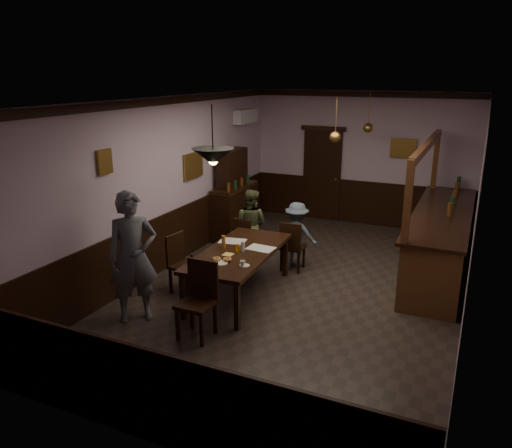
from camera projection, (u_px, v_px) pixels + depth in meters
The scene contains 31 objects.
room at pixel (302, 198), 7.78m from camera, with size 5.01×8.01×3.01m.
dining_table at pixel (239, 255), 7.71m from camera, with size 1.10×2.24×0.75m.
chair_far_left at pixel (244, 239), 9.06m from camera, with size 0.40×0.40×0.88m.
chair_far_right at pixel (292, 244), 8.73m from camera, with size 0.41×0.41×0.91m.
chair_near at pixel (199, 296), 6.57m from camera, with size 0.45×0.45×1.03m.
chair_side at pixel (181, 261), 7.92m from camera, with size 0.46×0.46×0.95m.
person_standing at pixel (133, 257), 6.90m from camera, with size 0.68×0.45×1.87m, color #5A5C67.
person_seated_left at pixel (250, 225), 9.25m from camera, with size 0.65×0.51×1.35m, color #4B5231.
person_seated_right at pixel (297, 235), 8.95m from camera, with size 0.76×0.44×1.18m, color #4C5C6D.
newspaper_left at pixel (233, 241), 8.11m from camera, with size 0.42×0.30×0.01m, color silver.
newspaper_right at pixel (261, 248), 7.78m from camera, with size 0.42×0.30×0.01m, color silver.
napkin at pixel (228, 254), 7.53m from camera, with size 0.15×0.15×0.00m, color #E1C953.
saucer at pixel (244, 266), 7.08m from camera, with size 0.15×0.15×0.01m, color white.
coffee_cup at pixel (243, 263), 7.05m from camera, with size 0.08×0.08×0.07m, color white.
pastry_plate at pixel (220, 263), 7.17m from camera, with size 0.22×0.22×0.01m, color white.
pastry_ring_a at pixel (216, 259), 7.25m from camera, with size 0.13×0.13×0.04m, color #C68C47.
pastry_ring_b at pixel (227, 259), 7.24m from camera, with size 0.13×0.13×0.04m, color #C68C47.
soda_can at pixel (238, 249), 7.60m from camera, with size 0.07×0.07×0.12m, color orange.
beer_glass at pixel (224, 242), 7.78m from camera, with size 0.06×0.06×0.20m, color #BF721E.
water_glass at pixel (243, 246), 7.65m from camera, with size 0.06×0.06×0.15m, color silver.
pepper_mill at pixel (192, 259), 7.16m from camera, with size 0.04×0.04×0.14m, color black.
sideboard at pixel (234, 202), 10.60m from camera, with size 0.50×1.40×1.85m.
bar_counter at pixel (441, 239), 8.74m from camera, with size 0.94×4.05×2.28m.
door_back at pixel (322, 176), 11.71m from camera, with size 0.90×0.06×2.10m, color black.
ac_unit at pixel (245, 116), 10.97m from camera, with size 0.20×0.85×0.30m.
picture_left_small at pixel (105, 162), 7.18m from camera, with size 0.04×0.28×0.36m.
picture_left_large at pixel (193, 165), 9.40m from camera, with size 0.04×0.62×0.48m.
picture_back at pixel (403, 148), 10.78m from camera, with size 0.55×0.04×0.42m.
pendant_iron at pixel (213, 157), 6.51m from camera, with size 0.56×0.56×0.78m.
pendant_brass_mid at pixel (335, 137), 8.70m from camera, with size 0.20×0.20×0.81m.
pendant_brass_far at pixel (368, 128), 10.10m from camera, with size 0.20×0.20×0.81m.
Camera 1 is at (2.49, -7.17, 3.40)m, focal length 35.00 mm.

